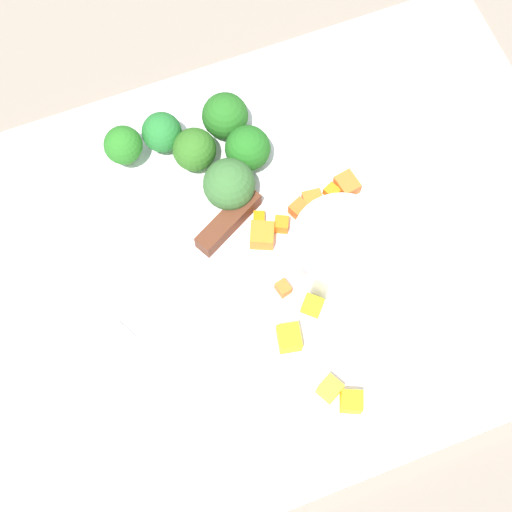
% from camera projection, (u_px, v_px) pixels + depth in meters
% --- Properties ---
extents(ground_plane, '(4.00, 4.00, 0.00)m').
position_uv_depth(ground_plane, '(256.00, 266.00, 0.62)').
color(ground_plane, gray).
extents(cutting_board, '(0.54, 0.36, 0.01)m').
position_uv_depth(cutting_board, '(256.00, 263.00, 0.61)').
color(cutting_board, white).
rests_on(cutting_board, ground_plane).
extents(prep_bowl, '(0.08, 0.08, 0.04)m').
position_uv_depth(prep_bowl, '(340.00, 247.00, 0.59)').
color(prep_bowl, '#B3B9BE').
rests_on(prep_bowl, cutting_board).
extents(chef_knife, '(0.28, 0.16, 0.02)m').
position_uv_depth(chef_knife, '(161.00, 292.00, 0.59)').
color(chef_knife, silver).
rests_on(chef_knife, cutting_board).
extents(carrot_dice_0, '(0.01, 0.01, 0.01)m').
position_uv_depth(carrot_dice_0, '(332.00, 192.00, 0.62)').
color(carrot_dice_0, orange).
rests_on(carrot_dice_0, cutting_board).
extents(carrot_dice_1, '(0.02, 0.02, 0.02)m').
position_uv_depth(carrot_dice_1, '(262.00, 235.00, 0.61)').
color(carrot_dice_1, orange).
rests_on(carrot_dice_1, cutting_board).
extents(carrot_dice_2, '(0.02, 0.02, 0.01)m').
position_uv_depth(carrot_dice_2, '(313.00, 200.00, 0.62)').
color(carrot_dice_2, orange).
rests_on(carrot_dice_2, cutting_board).
extents(carrot_dice_3, '(0.02, 0.02, 0.01)m').
position_uv_depth(carrot_dice_3, '(347.00, 185.00, 0.62)').
color(carrot_dice_3, orange).
rests_on(carrot_dice_3, cutting_board).
extents(carrot_dice_4, '(0.02, 0.02, 0.01)m').
position_uv_depth(carrot_dice_4, '(299.00, 209.00, 0.62)').
color(carrot_dice_4, orange).
rests_on(carrot_dice_4, cutting_board).
extents(carrot_dice_5, '(0.01, 0.01, 0.01)m').
position_uv_depth(carrot_dice_5, '(259.00, 218.00, 0.62)').
color(carrot_dice_5, orange).
rests_on(carrot_dice_5, cutting_board).
extents(carrot_dice_6, '(0.01, 0.01, 0.01)m').
position_uv_depth(carrot_dice_6, '(283.00, 288.00, 0.59)').
color(carrot_dice_6, orange).
rests_on(carrot_dice_6, cutting_board).
extents(carrot_dice_7, '(0.01, 0.01, 0.01)m').
position_uv_depth(carrot_dice_7, '(281.00, 224.00, 0.61)').
color(carrot_dice_7, orange).
rests_on(carrot_dice_7, cutting_board).
extents(pepper_dice_0, '(0.02, 0.02, 0.01)m').
position_uv_depth(pepper_dice_0, '(330.00, 389.00, 0.57)').
color(pepper_dice_0, yellow).
rests_on(pepper_dice_0, cutting_board).
extents(pepper_dice_1, '(0.02, 0.02, 0.02)m').
position_uv_depth(pepper_dice_1, '(351.00, 402.00, 0.56)').
color(pepper_dice_1, yellow).
rests_on(pepper_dice_1, cutting_board).
extents(pepper_dice_2, '(0.02, 0.02, 0.02)m').
position_uv_depth(pepper_dice_2, '(293.00, 336.00, 0.58)').
color(pepper_dice_2, yellow).
rests_on(pepper_dice_2, cutting_board).
extents(pepper_dice_3, '(0.02, 0.02, 0.01)m').
position_uv_depth(pepper_dice_3, '(312.00, 306.00, 0.59)').
color(pepper_dice_3, yellow).
rests_on(pepper_dice_3, cutting_board).
extents(broccoli_floret_0, '(0.03, 0.03, 0.04)m').
position_uv_depth(broccoli_floret_0, '(123.00, 146.00, 0.62)').
color(broccoli_floret_0, '#85BB5E').
rests_on(broccoli_floret_0, cutting_board).
extents(broccoli_floret_1, '(0.04, 0.04, 0.04)m').
position_uv_depth(broccoli_floret_1, '(194.00, 150.00, 0.62)').
color(broccoli_floret_1, '#89BB60').
rests_on(broccoli_floret_1, cutting_board).
extents(broccoli_floret_2, '(0.04, 0.04, 0.04)m').
position_uv_depth(broccoli_floret_2, '(248.00, 149.00, 0.62)').
color(broccoli_floret_2, '#86C266').
rests_on(broccoli_floret_2, cutting_board).
extents(broccoli_floret_3, '(0.04, 0.04, 0.04)m').
position_uv_depth(broccoli_floret_3, '(231.00, 184.00, 0.61)').
color(broccoli_floret_3, '#85BC6B').
rests_on(broccoli_floret_3, cutting_board).
extents(broccoli_floret_4, '(0.04, 0.04, 0.04)m').
position_uv_depth(broccoli_floret_4, '(225.00, 116.00, 0.63)').
color(broccoli_floret_4, '#8EAD5D').
rests_on(broccoli_floret_4, cutting_board).
extents(broccoli_floret_5, '(0.03, 0.03, 0.04)m').
position_uv_depth(broccoli_floret_5, '(162.00, 132.00, 0.63)').
color(broccoli_floret_5, '#91C16D').
rests_on(broccoli_floret_5, cutting_board).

